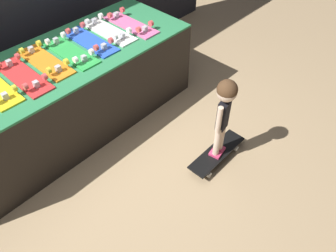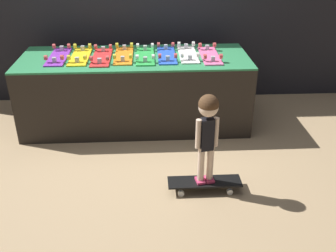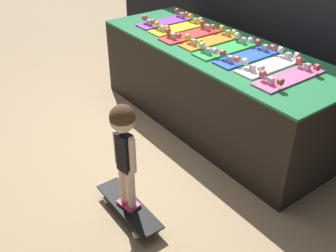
{
  "view_description": "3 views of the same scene",
  "coord_description": "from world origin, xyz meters",
  "px_view_note": "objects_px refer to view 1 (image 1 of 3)",
  "views": [
    {
      "loc": [
        -1.11,
        -1.79,
        2.37
      ],
      "look_at": [
        0.34,
        -0.44,
        0.38
      ],
      "focal_mm": 35.0,
      "sensor_mm": 36.0,
      "label": 1
    },
    {
      "loc": [
        0.14,
        -3.56,
        2.08
      ],
      "look_at": [
        0.31,
        -0.33,
        0.39
      ],
      "focal_mm": 42.0,
      "sensor_mm": 36.0,
      "label": 2
    },
    {
      "loc": [
        2.41,
        -1.78,
        2.04
      ],
      "look_at": [
        0.4,
        -0.3,
        0.46
      ],
      "focal_mm": 42.0,
      "sensor_mm": 36.0,
      "label": 3
    }
  ],
  "objects_px": {
    "skateboard_white_on_rack": "(108,30)",
    "skateboard_on_floor": "(217,153)",
    "skateboard_orange_on_rack": "(45,61)",
    "skateboard_blue_on_rack": "(90,40)",
    "skateboard_green_on_rack": "(70,51)",
    "child": "(225,106)",
    "skateboard_pink_on_rack": "(130,24)",
    "skateboard_red_on_rack": "(23,75)"
  },
  "relations": [
    {
      "from": "skateboard_white_on_rack",
      "to": "skateboard_pink_on_rack",
      "type": "height_order",
      "value": "same"
    },
    {
      "from": "skateboard_red_on_rack",
      "to": "skateboard_orange_on_rack",
      "type": "relative_size",
      "value": 1.0
    },
    {
      "from": "skateboard_red_on_rack",
      "to": "skateboard_green_on_rack",
      "type": "xyz_separation_m",
      "value": [
        0.46,
        0.02,
        0.0
      ]
    },
    {
      "from": "skateboard_orange_on_rack",
      "to": "skateboard_blue_on_rack",
      "type": "bearing_deg",
      "value": -1.17
    },
    {
      "from": "skateboard_green_on_rack",
      "to": "skateboard_on_floor",
      "type": "height_order",
      "value": "skateboard_green_on_rack"
    },
    {
      "from": "skateboard_white_on_rack",
      "to": "skateboard_orange_on_rack",
      "type": "bearing_deg",
      "value": -179.4
    },
    {
      "from": "skateboard_green_on_rack",
      "to": "skateboard_white_on_rack",
      "type": "height_order",
      "value": "same"
    },
    {
      "from": "skateboard_green_on_rack",
      "to": "skateboard_blue_on_rack",
      "type": "bearing_deg",
      "value": 5.34
    },
    {
      "from": "child",
      "to": "skateboard_green_on_rack",
      "type": "bearing_deg",
      "value": 100.05
    },
    {
      "from": "skateboard_blue_on_rack",
      "to": "skateboard_pink_on_rack",
      "type": "bearing_deg",
      "value": -5.04
    },
    {
      "from": "skateboard_red_on_rack",
      "to": "child",
      "type": "height_order",
      "value": "child"
    },
    {
      "from": "skateboard_red_on_rack",
      "to": "skateboard_green_on_rack",
      "type": "distance_m",
      "value": 0.46
    },
    {
      "from": "skateboard_green_on_rack",
      "to": "child",
      "type": "xyz_separation_m",
      "value": [
        0.49,
        -1.33,
        -0.15
      ]
    },
    {
      "from": "skateboard_red_on_rack",
      "to": "skateboard_blue_on_rack",
      "type": "bearing_deg",
      "value": 3.32
    },
    {
      "from": "skateboard_orange_on_rack",
      "to": "skateboard_green_on_rack",
      "type": "bearing_deg",
      "value": -7.66
    },
    {
      "from": "skateboard_blue_on_rack",
      "to": "child",
      "type": "bearing_deg",
      "value": -79.21
    },
    {
      "from": "skateboard_blue_on_rack",
      "to": "skateboard_on_floor",
      "type": "bearing_deg",
      "value": -79.21
    },
    {
      "from": "skateboard_red_on_rack",
      "to": "skateboard_green_on_rack",
      "type": "bearing_deg",
      "value": 2.3
    },
    {
      "from": "skateboard_blue_on_rack",
      "to": "skateboard_orange_on_rack",
      "type": "bearing_deg",
      "value": 178.83
    },
    {
      "from": "skateboard_white_on_rack",
      "to": "skateboard_on_floor",
      "type": "height_order",
      "value": "skateboard_white_on_rack"
    },
    {
      "from": "skateboard_red_on_rack",
      "to": "skateboard_blue_on_rack",
      "type": "height_order",
      "value": "same"
    },
    {
      "from": "skateboard_green_on_rack",
      "to": "skateboard_white_on_rack",
      "type": "bearing_deg",
      "value": 4.74
    },
    {
      "from": "skateboard_on_floor",
      "to": "child",
      "type": "relative_size",
      "value": 0.79
    },
    {
      "from": "skateboard_green_on_rack",
      "to": "child",
      "type": "relative_size",
      "value": 0.78
    },
    {
      "from": "skateboard_on_floor",
      "to": "skateboard_green_on_rack",
      "type": "bearing_deg",
      "value": 110.21
    },
    {
      "from": "skateboard_on_floor",
      "to": "child",
      "type": "bearing_deg",
      "value": -135.0
    },
    {
      "from": "skateboard_orange_on_rack",
      "to": "skateboard_red_on_rack",
      "type": "bearing_deg",
      "value": -167.88
    },
    {
      "from": "skateboard_blue_on_rack",
      "to": "skateboard_pink_on_rack",
      "type": "height_order",
      "value": "same"
    },
    {
      "from": "skateboard_orange_on_rack",
      "to": "skateboard_green_on_rack",
      "type": "height_order",
      "value": "same"
    },
    {
      "from": "skateboard_pink_on_rack",
      "to": "skateboard_on_floor",
      "type": "height_order",
      "value": "skateboard_pink_on_rack"
    },
    {
      "from": "skateboard_orange_on_rack",
      "to": "skateboard_blue_on_rack",
      "type": "height_order",
      "value": "same"
    },
    {
      "from": "skateboard_green_on_rack",
      "to": "skateboard_pink_on_rack",
      "type": "height_order",
      "value": "same"
    },
    {
      "from": "skateboard_red_on_rack",
      "to": "skateboard_pink_on_rack",
      "type": "distance_m",
      "value": 1.16
    },
    {
      "from": "skateboard_green_on_rack",
      "to": "skateboard_red_on_rack",
      "type": "bearing_deg",
      "value": -177.7
    },
    {
      "from": "skateboard_pink_on_rack",
      "to": "skateboard_on_floor",
      "type": "bearing_deg",
      "value": -98.94
    },
    {
      "from": "skateboard_white_on_rack",
      "to": "skateboard_pink_on_rack",
      "type": "distance_m",
      "value": 0.24
    },
    {
      "from": "skateboard_orange_on_rack",
      "to": "skateboard_on_floor",
      "type": "height_order",
      "value": "skateboard_orange_on_rack"
    },
    {
      "from": "skateboard_blue_on_rack",
      "to": "skateboard_white_on_rack",
      "type": "height_order",
      "value": "same"
    },
    {
      "from": "skateboard_orange_on_rack",
      "to": "skateboard_white_on_rack",
      "type": "relative_size",
      "value": 1.0
    },
    {
      "from": "skateboard_green_on_rack",
      "to": "skateboard_pink_on_rack",
      "type": "xyz_separation_m",
      "value": [
        0.69,
        -0.02,
        0.0
      ]
    },
    {
      "from": "skateboard_green_on_rack",
      "to": "skateboard_blue_on_rack",
      "type": "height_order",
      "value": "same"
    },
    {
      "from": "child",
      "to": "skateboard_orange_on_rack",
      "type": "bearing_deg",
      "value": 107.77
    }
  ]
}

